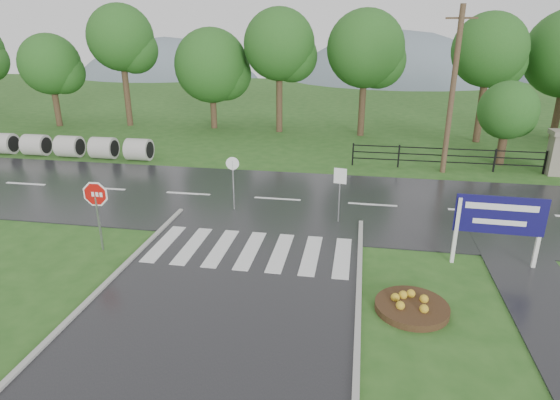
# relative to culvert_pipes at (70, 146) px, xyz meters

# --- Properties ---
(ground) EXTENTS (120.00, 120.00, 0.00)m
(ground) POSITION_rel_culvert_pipes_xyz_m (12.88, -15.00, -0.60)
(ground) COLOR #29561C
(ground) RESTS_ON ground
(main_road) EXTENTS (90.00, 8.00, 0.04)m
(main_road) POSITION_rel_culvert_pipes_xyz_m (12.88, -5.00, -0.60)
(main_road) COLOR black
(main_road) RESTS_ON ground
(walkway) EXTENTS (2.20, 11.00, 0.04)m
(walkway) POSITION_rel_culvert_pipes_xyz_m (21.38, -11.00, -0.60)
(walkway) COLOR #2B2B2D
(walkway) RESTS_ON ground
(crosswalk) EXTENTS (6.50, 2.80, 0.02)m
(crosswalk) POSITION_rel_culvert_pipes_xyz_m (12.88, -10.00, -0.54)
(crosswalk) COLOR silver
(crosswalk) RESTS_ON ground
(pillar_west) EXTENTS (1.00, 1.00, 2.24)m
(pillar_west) POSITION_rel_culvert_pipes_xyz_m (25.88, 1.00, 0.58)
(pillar_west) COLOR gray
(pillar_west) RESTS_ON ground
(fence_west) EXTENTS (9.58, 0.08, 1.20)m
(fence_west) POSITION_rel_culvert_pipes_xyz_m (20.63, 1.00, 0.12)
(fence_west) COLOR black
(fence_west) RESTS_ON ground
(hills) EXTENTS (102.00, 48.00, 48.00)m
(hills) POSITION_rel_culvert_pipes_xyz_m (16.38, 50.00, -16.14)
(hills) COLOR slate
(hills) RESTS_ON ground
(treeline) EXTENTS (83.20, 5.20, 10.00)m
(treeline) POSITION_rel_culvert_pipes_xyz_m (13.88, 9.00, -0.60)
(treeline) COLOR #1C4D18
(treeline) RESTS_ON ground
(culvert_pipes) EXTENTS (9.70, 1.20, 1.20)m
(culvert_pipes) POSITION_rel_culvert_pipes_xyz_m (0.00, 0.00, 0.00)
(culvert_pipes) COLOR #9E9B93
(culvert_pipes) RESTS_ON ground
(stop_sign) EXTENTS (1.12, 0.08, 2.52)m
(stop_sign) POSITION_rel_culvert_pipes_xyz_m (8.04, -10.71, 1.16)
(stop_sign) COLOR #939399
(stop_sign) RESTS_ON ground
(estate_billboard) EXTENTS (2.59, 0.14, 2.26)m
(estate_billboard) POSITION_rel_culvert_pipes_xyz_m (20.47, -9.62, 0.96)
(estate_billboard) COLOR silver
(estate_billboard) RESTS_ON ground
(flower_bed) EXTENTS (1.90, 1.90, 0.38)m
(flower_bed) POSITION_rel_culvert_pipes_xyz_m (17.80, -12.61, -0.46)
(flower_bed) COLOR #332111
(flower_bed) RESTS_ON ground
(reg_sign_small) EXTENTS (0.47, 0.11, 2.14)m
(reg_sign_small) POSITION_rel_culvert_pipes_xyz_m (15.59, -7.06, 0.92)
(reg_sign_small) COLOR #939399
(reg_sign_small) RESTS_ON ground
(reg_sign_round) EXTENTS (0.52, 0.09, 2.22)m
(reg_sign_round) POSITION_rel_culvert_pipes_xyz_m (11.38, -6.49, 0.81)
(reg_sign_round) COLOR #939399
(reg_sign_round) RESTS_ON ground
(utility_pole_east) EXTENTS (1.38, 0.48, 7.95)m
(utility_pole_east) POSITION_rel_culvert_pipes_xyz_m (20.45, 0.50, 3.44)
(utility_pole_east) COLOR #473523
(utility_pole_east) RESTS_ON ground
(entrance_tree_left) EXTENTS (3.00, 3.00, 4.41)m
(entrance_tree_left) POSITION_rel_culvert_pipes_xyz_m (23.67, 2.50, 2.29)
(entrance_tree_left) COLOR #3D2B1C
(entrance_tree_left) RESTS_ON ground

